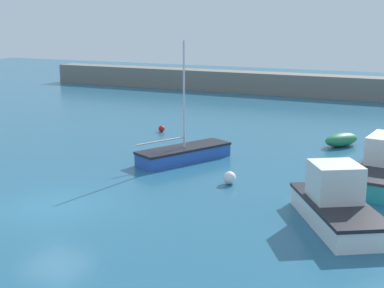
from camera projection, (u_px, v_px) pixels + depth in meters
ground_plane at (54, 209)px, 20.22m from camera, size 120.00×120.00×0.20m
harbor_breakwater at (294, 85)px, 49.55m from camera, size 52.83×2.43×1.97m
sailboat_tall_mast at (184, 153)px, 26.65m from camera, size 3.50×5.19×5.92m
cabin_cruiser_white at (336, 204)px, 18.34m from camera, size 4.20×5.14×2.09m
dinghy_near_pier at (341, 140)px, 29.68m from camera, size 2.06×2.43×0.74m
mooring_buoy_red at (162, 129)px, 33.53m from camera, size 0.40×0.40×0.40m
mooring_buoy_white at (230, 178)px, 22.87m from camera, size 0.56×0.56×0.56m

